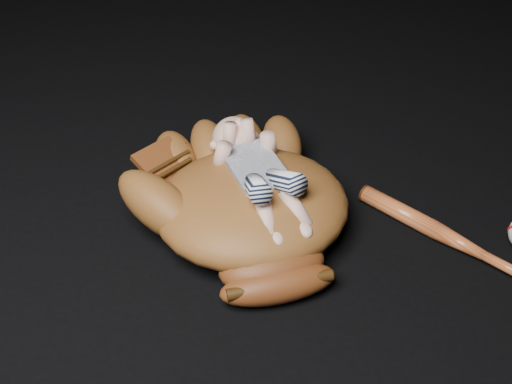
# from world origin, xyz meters

# --- Properties ---
(baseball_glove) EXTENTS (0.52, 0.58, 0.17)m
(baseball_glove) POSITION_xyz_m (-0.15, 0.13, 0.08)
(baseball_glove) COLOR brown
(baseball_glove) RESTS_ON ground
(newborn_baby) EXTENTS (0.23, 0.37, 0.14)m
(newborn_baby) POSITION_xyz_m (-0.13, 0.14, 0.13)
(newborn_baby) COLOR #DFA48F
(newborn_baby) RESTS_ON baseball_glove
(baseball_bat) EXTENTS (0.26, 0.34, 0.04)m
(baseball_bat) POSITION_xyz_m (0.22, 0.03, 0.02)
(baseball_bat) COLOR #AE4B21
(baseball_bat) RESTS_ON ground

